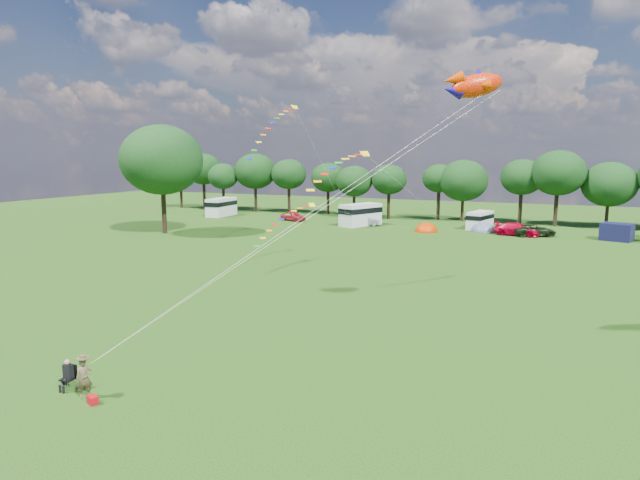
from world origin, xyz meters
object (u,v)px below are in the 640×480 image
at_px(campervan_b, 361,214).
at_px(tent_orange, 426,232).
at_px(campervan_c, 480,220).
at_px(car_a, 293,216).
at_px(kite_flyer, 84,378).
at_px(camp_chair, 69,371).
at_px(campervan_a, 221,206).
at_px(car_c, 517,229).
at_px(big_tree, 162,160).
at_px(car_b, 365,221).
at_px(car_d, 534,230).
at_px(tent_greyblue, 484,232).
at_px(fish_kite, 472,85).

bearing_deg(campervan_b, tent_orange, -79.46).
height_order(campervan_b, campervan_c, campervan_b).
distance_m(car_a, kite_flyer, 58.40).
bearing_deg(car_a, camp_chair, -142.90).
bearing_deg(car_a, campervan_a, 104.07).
bearing_deg(car_a, car_c, -74.22).
bearing_deg(kite_flyer, car_a, 60.57).
distance_m(big_tree, kite_flyer, 47.34).
xyz_separation_m(big_tree, campervan_c, (35.26, 19.93, -7.77)).
bearing_deg(camp_chair, car_b, 95.52).
bearing_deg(car_d, tent_orange, 72.89).
height_order(car_a, car_c, car_c).
height_order(car_c, tent_greyblue, car_c).
bearing_deg(kite_flyer, campervan_c, 34.31).
height_order(big_tree, tent_orange, big_tree).
height_order(kite_flyer, camp_chair, kite_flyer).
height_order(tent_orange, camp_chair, camp_chair).
bearing_deg(camp_chair, car_a, 106.90).
xyz_separation_m(car_c, tent_greyblue, (-4.04, 1.70, -0.74)).
bearing_deg(camp_chair, car_c, 74.67).
bearing_deg(camp_chair, big_tree, 124.53).
distance_m(car_b, tent_greyblue, 15.72).
distance_m(big_tree, car_b, 27.82).
height_order(car_b, car_d, car_d).
bearing_deg(big_tree, camp_chair, -54.80).
height_order(tent_greyblue, kite_flyer, kite_flyer).
bearing_deg(fish_kite, car_c, 58.29).
height_order(campervan_b, tent_orange, campervan_b).
xyz_separation_m(car_d, campervan_c, (-6.78, 3.89, 0.55)).
height_order(campervan_c, tent_greyblue, campervan_c).
xyz_separation_m(car_d, kite_flyer, (-14.50, -53.66, 0.12)).
xyz_separation_m(car_c, kite_flyer, (-12.62, -53.29, 0.06)).
relative_size(car_d, campervan_c, 1.01).
relative_size(tent_greyblue, camp_chair, 2.81).
xyz_separation_m(car_c, car_d, (1.88, 0.37, -0.06)).
distance_m(car_b, tent_orange, 9.34).
bearing_deg(camp_chair, tent_greyblue, 79.16).
bearing_deg(campervan_a, car_c, -96.95).
distance_m(car_c, campervan_c, 6.51).
height_order(campervan_b, fish_kite, fish_kite).
height_order(big_tree, car_c, big_tree).
distance_m(campervan_b, camp_chair, 54.52).
xyz_separation_m(car_d, camp_chair, (-15.73, -53.33, 0.08)).
distance_m(car_c, kite_flyer, 54.76).
relative_size(campervan_b, tent_orange, 2.06).
bearing_deg(tent_orange, campervan_b, 166.64).
xyz_separation_m(big_tree, car_a, (8.89, 17.71, -8.30)).
relative_size(car_b, campervan_b, 0.58).
relative_size(car_b, campervan_c, 0.76).
xyz_separation_m(car_c, campervan_c, (-4.90, 4.26, 0.49)).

